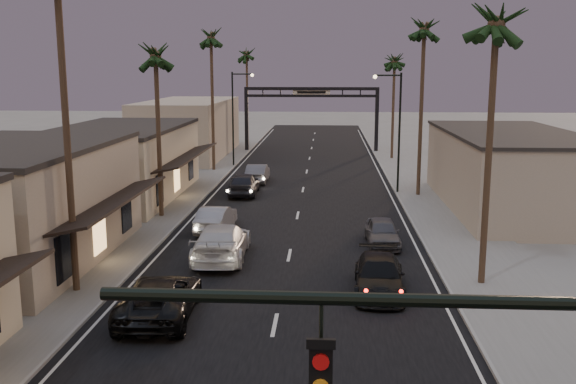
# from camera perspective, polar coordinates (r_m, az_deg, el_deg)

# --- Properties ---
(ground) EXTENTS (200.00, 200.00, 0.00)m
(ground) POSITION_cam_1_polar(r_m,az_deg,el_deg) (44.09, 1.04, -1.23)
(ground) COLOR slate
(ground) RESTS_ON ground
(road) EXTENTS (14.00, 120.00, 0.02)m
(road) POSITION_cam_1_polar(r_m,az_deg,el_deg) (48.99, 1.30, -0.01)
(road) COLOR black
(road) RESTS_ON ground
(sidewalk_left) EXTENTS (5.00, 92.00, 0.12)m
(sidewalk_left) POSITION_cam_1_polar(r_m,az_deg,el_deg) (56.97, -8.02, 1.48)
(sidewalk_left) COLOR slate
(sidewalk_left) RESTS_ON ground
(sidewalk_right) EXTENTS (5.00, 92.00, 0.12)m
(sidewalk_right) POSITION_cam_1_polar(r_m,az_deg,el_deg) (56.36, 11.28, 1.27)
(sidewalk_right) COLOR slate
(sidewalk_right) RESTS_ON ground
(storefront_mid) EXTENTS (8.00, 14.00, 5.50)m
(storefront_mid) POSITION_cam_1_polar(r_m,az_deg,el_deg) (33.28, -23.06, -1.24)
(storefront_mid) COLOR gray
(storefront_mid) RESTS_ON ground
(storefront_far) EXTENTS (8.00, 16.00, 5.00)m
(storefront_far) POSITION_cam_1_polar(r_m,az_deg,el_deg) (47.93, -14.58, 2.43)
(storefront_far) COLOR beige
(storefront_far) RESTS_ON ground
(storefront_dist) EXTENTS (8.00, 20.00, 6.00)m
(storefront_dist) POSITION_cam_1_polar(r_m,az_deg,el_deg) (69.95, -8.79, 5.61)
(storefront_dist) COLOR gray
(storefront_dist) RESTS_ON ground
(building_right) EXTENTS (8.00, 18.00, 5.00)m
(building_right) POSITION_cam_1_polar(r_m,az_deg,el_deg) (45.26, 19.06, 1.70)
(building_right) COLOR gray
(building_right) RESTS_ON ground
(arch) EXTENTS (15.20, 0.40, 7.27)m
(arch) POSITION_cam_1_polar(r_m,az_deg,el_deg) (73.19, 2.09, 7.94)
(arch) COLOR black
(arch) RESTS_ON ground
(streetlight_right) EXTENTS (2.13, 0.30, 9.00)m
(streetlight_right) POSITION_cam_1_polar(r_m,az_deg,el_deg) (48.50, 9.57, 6.09)
(streetlight_right) COLOR black
(streetlight_right) RESTS_ON ground
(streetlight_left) EXTENTS (2.13, 0.30, 9.00)m
(streetlight_left) POSITION_cam_1_polar(r_m,az_deg,el_deg) (61.83, -4.68, 7.19)
(streetlight_left) COLOR black
(streetlight_left) RESTS_ON ground
(palm_lc) EXTENTS (3.20, 3.20, 12.20)m
(palm_lc) POSITION_cam_1_polar(r_m,az_deg,el_deg) (40.47, -11.72, 12.39)
(palm_lc) COLOR #38281C
(palm_lc) RESTS_ON ground
(palm_ld) EXTENTS (3.20, 3.20, 14.20)m
(palm_ld) POSITION_cam_1_polar(r_m,az_deg,el_deg) (59.10, -6.87, 13.86)
(palm_ld) COLOR #38281C
(palm_ld) RESTS_ON ground
(palm_ra) EXTENTS (3.20, 3.20, 13.20)m
(palm_ra) POSITION_cam_1_polar(r_m,az_deg,el_deg) (28.00, 18.09, 14.89)
(palm_ra) COLOR #38281C
(palm_ra) RESTS_ON ground
(palm_rb) EXTENTS (3.20, 3.20, 14.20)m
(palm_rb) POSITION_cam_1_polar(r_m,az_deg,el_deg) (47.67, 12.04, 14.45)
(palm_rb) COLOR #38281C
(palm_rb) RESTS_ON ground
(palm_rc) EXTENTS (3.20, 3.20, 12.20)m
(palm_rc) POSITION_cam_1_polar(r_m,az_deg,el_deg) (67.43, 9.47, 11.75)
(palm_rc) COLOR #38281C
(palm_rc) RESTS_ON ground
(palm_far) EXTENTS (3.20, 3.20, 13.20)m
(palm_far) POSITION_cam_1_polar(r_m,az_deg,el_deg) (81.74, -3.70, 12.37)
(palm_far) COLOR #38281C
(palm_far) RESTS_ON ground
(oncoming_pickup) EXTENTS (2.80, 5.66, 1.54)m
(oncoming_pickup) POSITION_cam_1_polar(r_m,az_deg,el_deg) (24.92, -11.32, -9.18)
(oncoming_pickup) COLOR black
(oncoming_pickup) RESTS_ON ground
(oncoming_silver) EXTENTS (1.87, 4.63, 1.49)m
(oncoming_silver) POSITION_cam_1_polar(r_m,az_deg,el_deg) (37.30, -6.42, -2.35)
(oncoming_silver) COLOR gray
(oncoming_silver) RESTS_ON ground
(oncoming_white) EXTENTS (2.64, 6.15, 1.77)m
(oncoming_white) POSITION_cam_1_polar(r_m,az_deg,el_deg) (31.81, -5.94, -4.41)
(oncoming_white) COLOR #B8B8B8
(oncoming_white) RESTS_ON ground
(oncoming_dgrey) EXTENTS (2.06, 5.07, 1.72)m
(oncoming_dgrey) POSITION_cam_1_polar(r_m,az_deg,el_deg) (47.82, -3.94, 0.75)
(oncoming_dgrey) COLOR black
(oncoming_dgrey) RESTS_ON ground
(oncoming_grey_far) EXTENTS (1.63, 4.64, 1.53)m
(oncoming_grey_far) POSITION_cam_1_polar(r_m,az_deg,el_deg) (53.17, -2.73, 1.67)
(oncoming_grey_far) COLOR #57585D
(oncoming_grey_far) RESTS_ON ground
(curbside_black) EXTENTS (2.32, 5.15, 1.47)m
(curbside_black) POSITION_cam_1_polar(r_m,az_deg,el_deg) (27.32, 8.10, -7.36)
(curbside_black) COLOR black
(curbside_black) RESTS_ON ground
(curbside_grey) EXTENTS (1.78, 4.26, 1.44)m
(curbside_grey) POSITION_cam_1_polar(r_m,az_deg,el_deg) (34.47, 8.38, -3.55)
(curbside_grey) COLOR #444449
(curbside_grey) RESTS_ON ground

